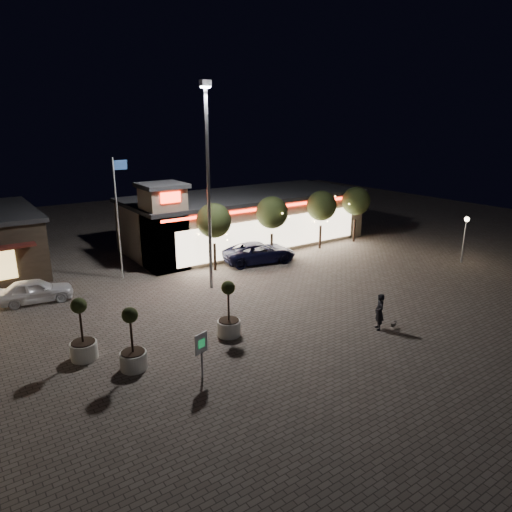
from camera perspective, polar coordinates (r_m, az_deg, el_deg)
ground at (r=21.98m, az=0.25°, el=-11.03°), size 90.00×90.00×0.00m
retail_building at (r=38.74m, az=-1.69°, el=4.68°), size 20.40×8.40×6.10m
floodlight_pole at (r=27.52m, az=-6.00°, el=9.87°), size 0.60×0.40×12.38m
flagpole at (r=30.88m, az=-16.83°, el=5.71°), size 0.95×0.10×8.00m
lamp_post_east at (r=36.81m, az=24.70°, el=2.91°), size 0.36×0.36×3.48m
string_tree_a at (r=31.63m, az=-5.29°, el=4.41°), size 2.42×2.42×4.79m
string_tree_b at (r=34.32m, az=2.01°, el=5.43°), size 2.42×2.42×4.79m
string_tree_c at (r=37.48m, az=8.18°, el=6.22°), size 2.42×2.42×4.79m
string_tree_d at (r=40.28m, az=12.39°, el=6.72°), size 2.42×2.42×4.79m
pickup_truck at (r=33.98m, az=0.41°, el=0.47°), size 5.93×3.67×1.53m
white_sedan at (r=29.53m, az=-25.90°, el=-3.91°), size 4.33×2.30×1.40m
pedestrian at (r=23.94m, az=15.16°, el=-6.75°), size 0.74×0.82×1.89m
dog at (r=24.55m, az=16.88°, el=-8.07°), size 0.47×0.26×0.25m
planter_left at (r=21.81m, az=-20.83°, el=-9.82°), size 1.17×1.17×2.89m
planter_mid at (r=20.35m, az=-15.15°, el=-11.30°), size 1.15×1.15×2.82m
planter_right at (r=22.56m, az=-3.43°, el=-7.84°), size 1.15×1.15×2.84m
valet_sign at (r=18.90m, az=-6.85°, el=-11.23°), size 0.65×0.26×2.01m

